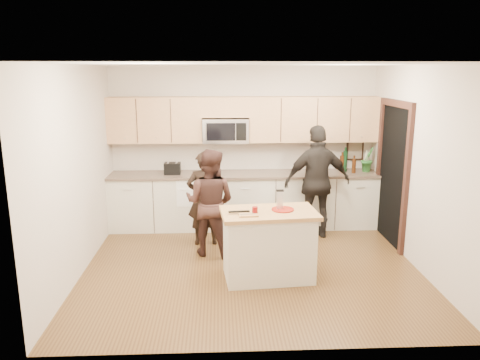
{
  "coord_description": "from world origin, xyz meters",
  "views": [
    {
      "loc": [
        -0.42,
        -5.98,
        2.63
      ],
      "look_at": [
        -0.13,
        0.35,
        1.14
      ],
      "focal_mm": 35.0,
      "sensor_mm": 36.0,
      "label": 1
    }
  ],
  "objects_px": {
    "toaster": "(172,168)",
    "woman_left": "(204,198)",
    "woman_center": "(210,203)",
    "woman_right": "(317,182)",
    "island": "(269,244)"
  },
  "relations": [
    {
      "from": "toaster",
      "to": "woman_right",
      "type": "relative_size",
      "value": 0.15
    },
    {
      "from": "woman_left",
      "to": "woman_center",
      "type": "distance_m",
      "value": 0.43
    },
    {
      "from": "toaster",
      "to": "woman_left",
      "type": "height_order",
      "value": "woman_left"
    },
    {
      "from": "toaster",
      "to": "woman_right",
      "type": "height_order",
      "value": "woman_right"
    },
    {
      "from": "island",
      "to": "woman_left",
      "type": "height_order",
      "value": "woman_left"
    },
    {
      "from": "island",
      "to": "woman_center",
      "type": "relative_size",
      "value": 0.81
    },
    {
      "from": "toaster",
      "to": "woman_left",
      "type": "relative_size",
      "value": 0.18
    },
    {
      "from": "island",
      "to": "woman_left",
      "type": "distance_m",
      "value": 1.55
    },
    {
      "from": "woman_left",
      "to": "woman_right",
      "type": "distance_m",
      "value": 1.8
    },
    {
      "from": "toaster",
      "to": "woman_left",
      "type": "distance_m",
      "value": 0.99
    },
    {
      "from": "woman_left",
      "to": "woman_center",
      "type": "xyz_separation_m",
      "value": [
        0.09,
        -0.42,
        0.05
      ]
    },
    {
      "from": "toaster",
      "to": "woman_right",
      "type": "xyz_separation_m",
      "value": [
        2.33,
        -0.54,
        -0.13
      ]
    },
    {
      "from": "island",
      "to": "toaster",
      "type": "bearing_deg",
      "value": 119.3
    },
    {
      "from": "island",
      "to": "woman_right",
      "type": "xyz_separation_m",
      "value": [
        0.93,
        1.5,
        0.45
      ]
    },
    {
      "from": "toaster",
      "to": "woman_center",
      "type": "xyz_separation_m",
      "value": [
        0.64,
        -1.19,
        -0.26
      ]
    }
  ]
}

